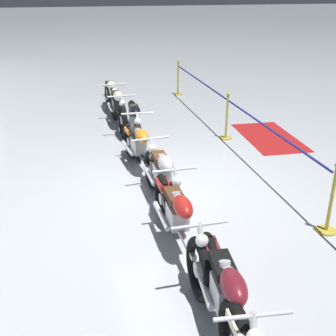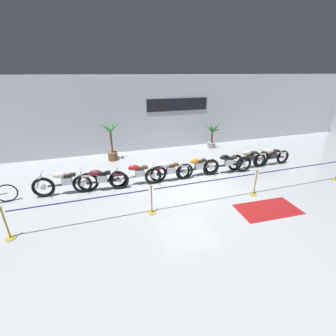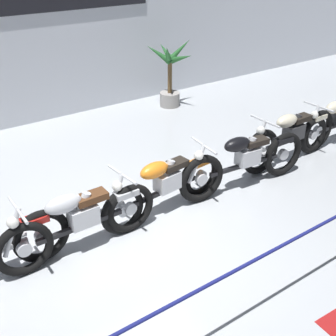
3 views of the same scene
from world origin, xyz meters
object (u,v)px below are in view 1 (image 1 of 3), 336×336
Objects in this scene: motorcycle_cream_7 at (111,96)px; motorcycle_cream_6 at (118,108)px; motorcycle_black_5 at (135,124)px; stanchion_mid_left at (330,209)px; stanchion_mid_right at (226,123)px; motorcycle_orange_4 at (140,148)px; stanchion_far_left at (312,167)px; stanchion_far_right at (178,83)px; floor_banner at (269,137)px; motorcycle_red_2 at (178,222)px; motorcycle_maroon_1 at (226,300)px; motorcycle_silver_3 at (163,178)px.

motorcycle_cream_6 is at bearing -179.60° from motorcycle_cream_7.
stanchion_mid_left reaches higher than motorcycle_black_5.
stanchion_mid_right is at bearing -121.26° from motorcycle_cream_6.
motorcycle_orange_4 is at bearing -179.17° from motorcycle_cream_7.
stanchion_far_left is 7.61m from stanchion_far_right.
motorcycle_orange_4 is at bearing 174.06° from motorcycle_black_5.
stanchion_far_left and stanchion_far_right have the same top height.
motorcycle_black_5 is 1.14× the size of floor_banner.
stanchion_far_left is (0.59, -2.17, 0.28)m from motorcycle_red_2.
stanchion_mid_left is (1.50, -2.10, -0.12)m from motorcycle_maroon_1.
motorcycle_red_2 is 1.13× the size of motorcycle_orange_4.
motorcycle_orange_4 is 2.57m from stanchion_mid_right.
motorcycle_orange_4 is at bearing 0.47° from motorcycle_red_2.
motorcycle_cream_6 reaches higher than motorcycle_silver_3.
stanchion_far_left and stanchion_mid_right have the same top height.
motorcycle_red_2 is at bearing 90.57° from stanchion_mid_left.
floor_banner is (-0.16, -0.99, -0.35)m from stanchion_mid_right.
motorcycle_cream_6 reaches higher than motorcycle_cream_7.
motorcycle_maroon_1 is 6.17m from floor_banner.
stanchion_far_right is at bearing -26.37° from motorcycle_black_5.
motorcycle_cream_6 reaches higher than motorcycle_maroon_1.
motorcycle_red_2 is at bearing 2.80° from motorcycle_maroon_1.
stanchion_mid_left reaches higher than motorcycle_silver_3.
motorcycle_red_2 is 6.68m from motorcycle_cream_7.
motorcycle_orange_4 is 1.42m from motorcycle_black_5.
stanchion_far_left is 11.66× the size of stanchion_mid_left.
motorcycle_silver_3 is 4.00m from floor_banner.
stanchion_far_left is (-4.77, -2.24, 0.27)m from motorcycle_cream_6.
stanchion_mid_right is at bearing -37.52° from motorcycle_silver_3.
stanchion_far_left is at bearing 180.00° from stanchion_far_right.
stanchion_mid_left is (-5.34, -2.24, -0.13)m from motorcycle_cream_6.
motorcycle_maroon_1 is 1.01× the size of floor_banner.
motorcycle_maroon_1 is 2.79m from motorcycle_silver_3.
motorcycle_silver_3 is at bearing -177.59° from motorcycle_cream_6.
floor_banner is at bearing -30.14° from motorcycle_maroon_1.
floor_banner is at bearing -99.30° from stanchion_mid_right.
motorcycle_cream_6 reaches higher than floor_banner.
motorcycle_cream_6 is 2.17× the size of stanchion_mid_left.
stanchion_mid_left is (-1.28, -2.07, -0.11)m from motorcycle_silver_3.
motorcycle_maroon_1 is 2.01× the size of stanchion_mid_left.
motorcycle_black_5 is at bearing 88.67° from floor_banner.
motorcycle_red_2 reaches higher than motorcycle_silver_3.
motorcycle_red_2 is 5.36m from motorcycle_cream_6.
floor_banner is (3.84, -3.16, -0.47)m from motorcycle_red_2.
motorcycle_maroon_1 is 5.55m from motorcycle_black_5.
motorcycle_cream_7 is at bearing 1.07° from motorcycle_maroon_1.
stanchion_mid_right reaches higher than floor_banner.
motorcycle_red_2 is at bearing 175.61° from motorcycle_silver_3.
stanchion_far_left is at bearing -159.73° from motorcycle_cream_7.
stanchion_mid_right reaches higher than motorcycle_cream_6.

